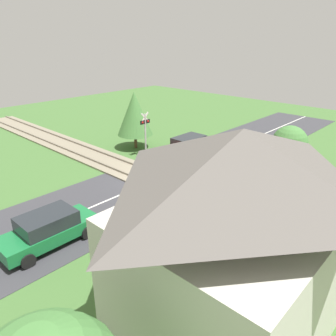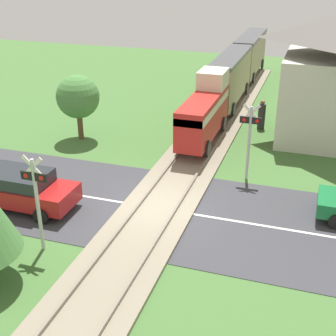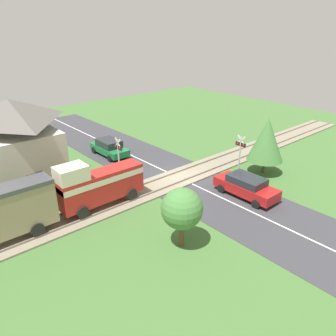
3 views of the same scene
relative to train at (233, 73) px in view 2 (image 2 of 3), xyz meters
The scene contains 9 objects.
ground_plane 14.74m from the train, 90.00° to the right, with size 60.00×60.00×0.00m, color #426B33.
road_surface 14.74m from the train, 90.00° to the right, with size 48.00×6.40×0.02m.
track_bed 14.73m from the train, 90.00° to the right, with size 2.80×48.00×0.24m.
train is the anchor object (origin of this frame).
car_near_crossing 16.89m from the train, 107.71° to the right, with size 4.47×1.89×1.48m.
crossing_signal_west_approach 18.49m from the train, 98.60° to the right, with size 0.90×0.18×3.36m.
crossing_signal_east_approach 11.30m from the train, 75.84° to the right, with size 0.90×0.18×3.36m.
pedestrian_by_station 5.17m from the train, 60.64° to the right, with size 0.40×0.40×1.62m.
tree_roadside_hedge 10.90m from the train, 125.15° to the right, with size 2.19×2.19×3.36m.
Camera 2 is at (5.18, -14.67, 8.99)m, focal length 50.00 mm.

